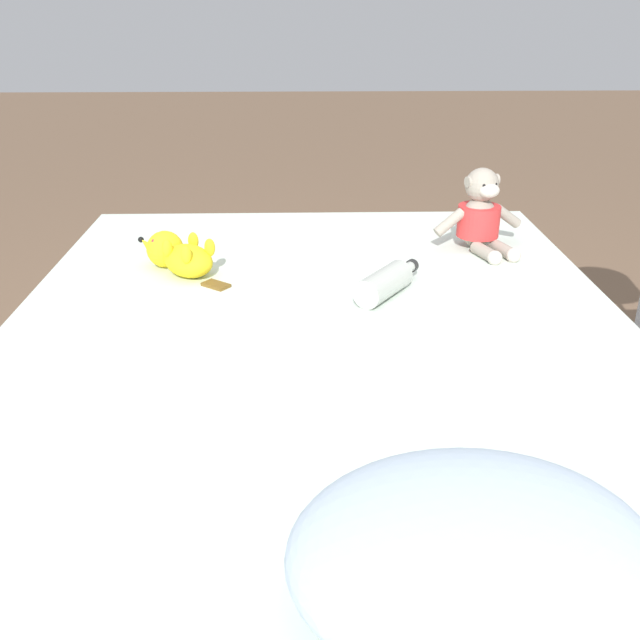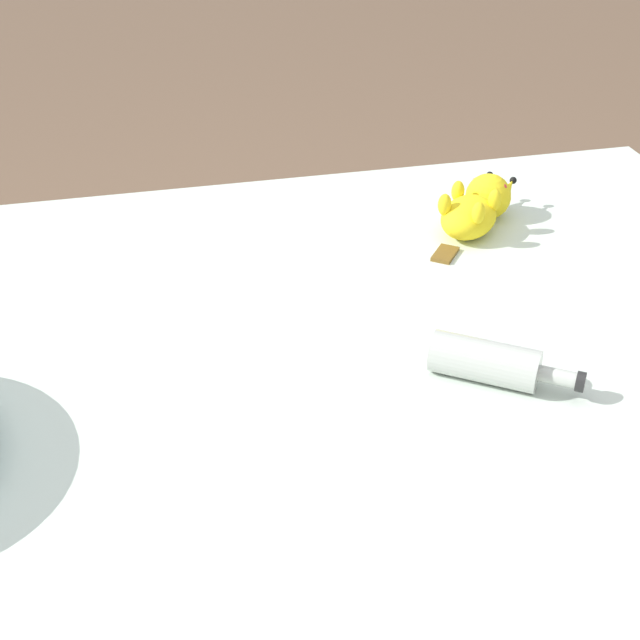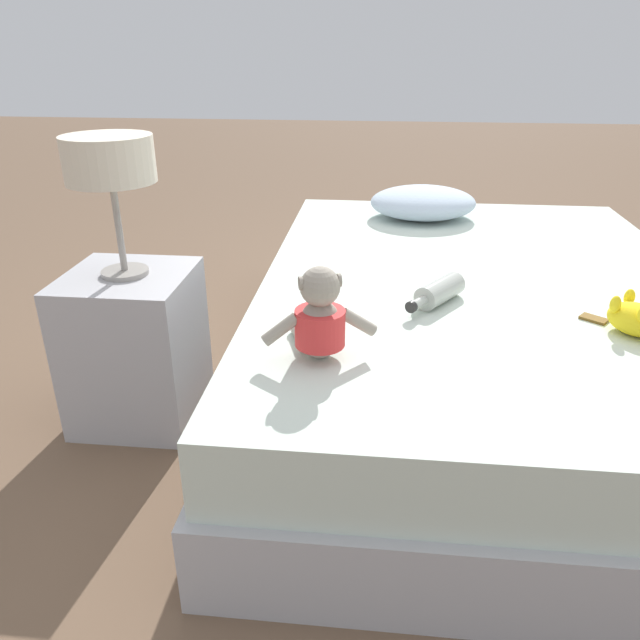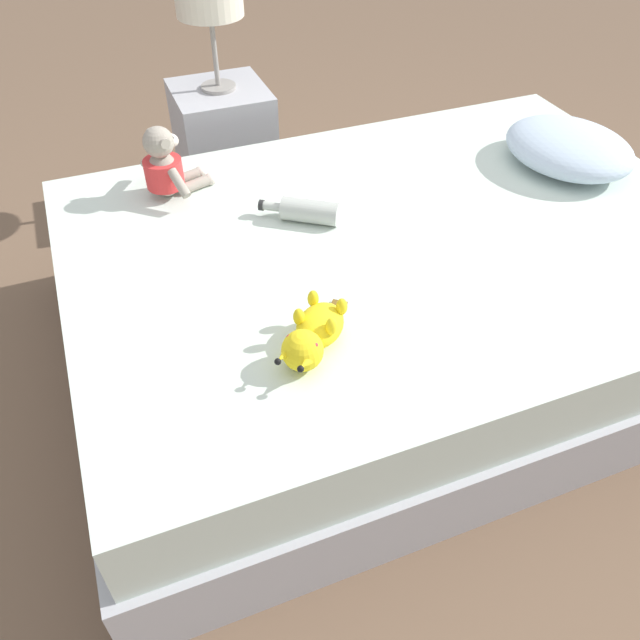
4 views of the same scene
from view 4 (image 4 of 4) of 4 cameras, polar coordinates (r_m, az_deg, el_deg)
ground_plane at (r=2.22m, az=6.50°, el=-1.42°), size 16.00×16.00×0.00m
bed at (r=2.08m, az=6.94°, el=2.82°), size 1.48×2.05×0.43m
pillow at (r=2.41m, az=21.48°, el=14.24°), size 0.52×0.46×0.13m
plush_monkey at (r=2.13m, az=-13.67°, el=13.22°), size 0.28×0.24×0.24m
plush_yellow_creature at (r=1.51m, az=-0.66°, el=-1.36°), size 0.27×0.27×0.10m
glass_bottle at (r=1.96m, az=-1.15°, el=9.77°), size 0.19×0.23×0.07m
nightstand at (r=2.85m, az=-8.56°, el=15.27°), size 0.38×0.38×0.50m
bedside_lamp at (r=2.65m, az=-9.95°, el=26.43°), size 0.25×0.25×0.41m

